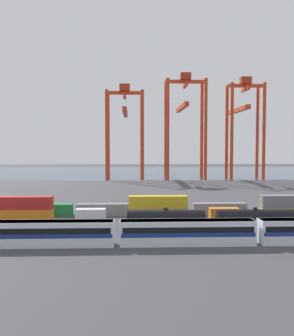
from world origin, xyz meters
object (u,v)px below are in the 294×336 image
Objects in this scene: shipping_container_13 at (162,209)px; shipping_container_14 at (219,209)px; shipping_container_0 at (23,216)px; passenger_train at (187,231)px; gantry_crane_central at (185,116)px; gantry_crane_west at (125,121)px; shipping_container_2 at (91,215)px; gantry_crane_east at (243,119)px.

shipping_container_13 is 0.50× the size of shipping_container_14.
shipping_container_14 is (13.03, 0.00, 0.00)m from shipping_container_13.
shipping_container_0 is 1.00× the size of shipping_container_14.
gantry_crane_central is at bearing 82.47° from passenger_train.
shipping_container_2 is at bearing -92.84° from gantry_crane_west.
gantry_crane_east is at bearing 59.46° from shipping_container_2.
shipping_container_13 is 102.66m from gantry_crane_west.
passenger_train is 5.38× the size of shipping_container_14.
gantry_crane_central is (16.44, 124.35, 27.54)m from passenger_train.
gantry_crane_west is at bearing 95.41° from passenger_train.
passenger_train reaches higher than shipping_container_13.
gantry_crane_east is (75.67, 104.85, 27.32)m from shipping_container_0.
shipping_container_2 is 0.14× the size of gantry_crane_west.
gantry_crane_west reaches higher than shipping_container_0.
gantry_crane_west is (-11.87, 125.37, 25.06)m from passenger_train.
passenger_train is 128.42m from gantry_crane_central.
gantry_crane_east reaches higher than shipping_container_2.
shipping_container_2 is at bearing 131.19° from passenger_train.
gantry_crane_east reaches higher than gantry_crane_west.
shipping_container_0 is (-30.92, 19.55, -0.84)m from passenger_train.
gantry_crane_west is 56.65m from gantry_crane_east.
passenger_train is 134.84m from gantry_crane_east.
gantry_crane_east is (33.62, 97.87, 27.32)m from shipping_container_14.
shipping_container_14 is 0.24× the size of gantry_crane_central.
shipping_container_0 is at bearing -166.48° from shipping_container_13.
gantry_crane_east is (61.86, 104.85, 27.32)m from shipping_container_2.
passenger_train is 28.78m from shipping_container_14.
passenger_train is 128.40m from gantry_crane_west.
passenger_train is at bearing -84.59° from gantry_crane_west.
shipping_container_13 is at bearing 24.65° from shipping_container_2.
shipping_container_13 is 0.13× the size of gantry_crane_east.
shipping_container_14 is (42.05, 6.98, 0.00)m from shipping_container_0.
shipping_container_14 is at bearing 13.88° from shipping_container_2.
shipping_container_2 is 113.64m from gantry_crane_central.
gantry_crane_east is (46.66, 97.87, 27.32)m from shipping_container_13.
shipping_container_2 is 29.09m from shipping_container_14.
gantry_crane_east is at bearing -0.97° from gantry_crane_west.
shipping_container_14 is (28.24, 6.98, 0.00)m from shipping_container_2.
gantry_crane_west is at bearing 95.76° from shipping_container_13.
shipping_container_14 is 0.25× the size of gantry_crane_east.
gantry_crane_west is at bearing 177.95° from gantry_crane_central.
shipping_container_14 is at bearing -108.96° from gantry_crane_east.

